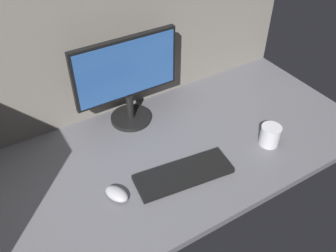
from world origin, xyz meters
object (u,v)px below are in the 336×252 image
at_px(monitor, 127,77).
at_px(mug_steel, 270,135).
at_px(keyboard, 184,174).
at_px(mouse, 117,194).

distance_m(monitor, mug_steel, 0.63).
height_order(keyboard, mug_steel, mug_steel).
distance_m(mouse, mug_steel, 0.66).
relative_size(keyboard, mug_steel, 4.25).
bearing_deg(keyboard, mouse, 178.87).
bearing_deg(mouse, keyboard, -30.86).
distance_m(keyboard, mouse, 0.26).
relative_size(mouse, mug_steel, 1.10).
bearing_deg(monitor, keyboard, -87.74).
bearing_deg(mouse, monitor, 34.58).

